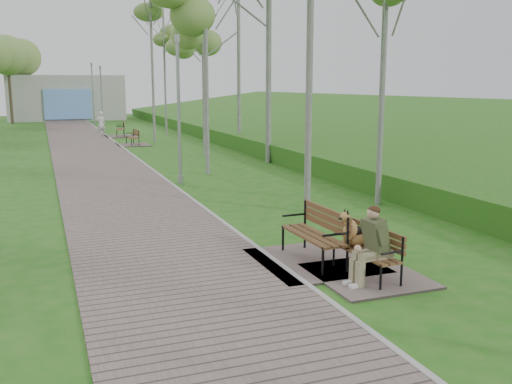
{
  "coord_description": "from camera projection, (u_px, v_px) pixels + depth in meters",
  "views": [
    {
      "loc": [
        -3.85,
        -4.46,
        3.2
      ],
      "look_at": [
        0.14,
        6.14,
        1.06
      ],
      "focal_mm": 40.0,
      "sensor_mm": 36.0,
      "label": 1
    }
  ],
  "objects": [
    {
      "name": "building_north",
      "position": [
        66.0,
        98.0,
        52.0
      ],
      "size": [
        10.0,
        5.2,
        4.0
      ],
      "color": "#9E9E99",
      "rests_on": "ground"
    },
    {
      "name": "lamp_post_far",
      "position": [
        93.0,
        96.0,
        44.98
      ],
      "size": [
        0.19,
        0.19,
        4.86
      ],
      "color": "gray",
      "rests_on": "ground"
    },
    {
      "name": "birch_mid_c",
      "position": [
        203.0,
        26.0,
        25.1
      ],
      "size": [
        2.26,
        2.26,
        7.33
      ],
      "color": "silver",
      "rests_on": "ground"
    },
    {
      "name": "walkway",
      "position": [
        94.0,
        157.0,
        25.18
      ],
      "size": [
        3.5,
        67.0,
        0.04
      ],
      "primitive_type": "cube",
      "color": "#6B5C57",
      "rests_on": "ground"
    },
    {
      "name": "bench_far",
      "position": [
        120.0,
        133.0,
        35.42
      ],
      "size": [
        1.89,
        2.1,
        1.16
      ],
      "color": "#6B5C57",
      "rests_on": "ground"
    },
    {
      "name": "bench_third",
      "position": [
        133.0,
        142.0,
        30.4
      ],
      "size": [
        1.69,
        1.87,
        1.03
      ],
      "color": "#6B5C57",
      "rests_on": "ground"
    },
    {
      "name": "bench_main",
      "position": [
        365.0,
        254.0,
        9.46
      ],
      "size": [
        1.73,
        1.92,
        1.51
      ],
      "color": "#6B5C57",
      "rests_on": "ground"
    },
    {
      "name": "kerb",
      "position": [
        134.0,
        156.0,
        25.79
      ],
      "size": [
        0.1,
        67.0,
        0.05
      ],
      "primitive_type": "cube",
      "color": "#999993",
      "rests_on": "ground"
    },
    {
      "name": "pedestrian_near",
      "position": [
        101.0,
        124.0,
        35.78
      ],
      "size": [
        0.65,
        0.52,
        1.55
      ],
      "primitive_type": "imported",
      "rotation": [
        0.0,
        0.0,
        3.45
      ],
      "color": "silver",
      "rests_on": "ground"
    },
    {
      "name": "birch_far_c",
      "position": [
        164.0,
        33.0,
        34.68
      ],
      "size": [
        2.31,
        2.31,
        8.03
      ],
      "color": "silver",
      "rests_on": "ground"
    },
    {
      "name": "lamp_post_second",
      "position": [
        179.0,
        116.0,
        18.19
      ],
      "size": [
        0.18,
        0.18,
        4.73
      ],
      "color": "gray",
      "rests_on": "ground"
    },
    {
      "name": "bench_second",
      "position": [
        313.0,
        250.0,
        10.36
      ],
      "size": [
        2.03,
        2.25,
        1.24
      ],
      "color": "#6B5C57",
      "rests_on": "ground"
    },
    {
      "name": "lamp_post_third",
      "position": [
        102.0,
        101.0,
        39.16
      ],
      "size": [
        0.17,
        0.17,
        4.44
      ],
      "color": "gray",
      "rests_on": "ground"
    },
    {
      "name": "embankment",
      "position": [
        380.0,
        149.0,
        28.57
      ],
      "size": [
        14.0,
        70.0,
        1.6
      ],
      "primitive_type": "cube",
      "color": "#487229",
      "rests_on": "ground"
    }
  ]
}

